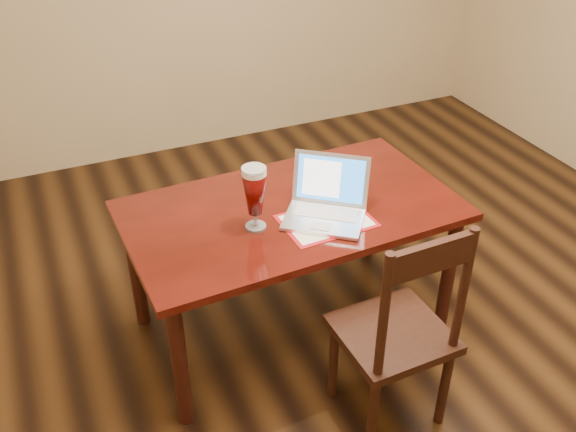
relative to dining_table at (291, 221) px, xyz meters
name	(u,v)px	position (x,y,z in m)	size (l,w,h in m)	color
ground	(383,326)	(0.45, -0.22, -0.67)	(5.00, 5.00, 0.00)	black
dining_table	(291,221)	(0.00, 0.00, 0.00)	(1.62, 0.95, 1.06)	#4E0F0A
dining_chair	(398,333)	(0.17, -0.73, -0.17)	(0.46, 0.44, 1.07)	black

